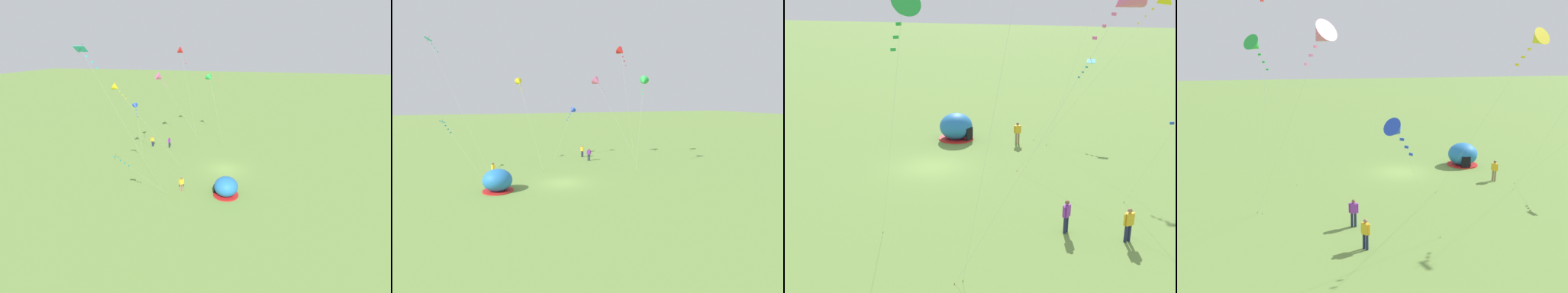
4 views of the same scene
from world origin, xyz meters
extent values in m
plane|color=olive|center=(0.00, 0.00, 0.00)|extent=(300.00, 300.00, 0.00)
ellipsoid|color=#2672BF|center=(-6.43, -0.79, 1.05)|extent=(2.70, 2.60, 2.10)
cylinder|color=red|center=(-6.43, -0.79, 0.05)|extent=(2.81, 2.81, 0.10)
cube|color=black|center=(-6.16, 0.45, 0.55)|extent=(0.81, 0.29, 1.10)
cylinder|color=#1E2347|center=(6.21, 9.84, 0.44)|extent=(0.15, 0.15, 0.88)
cylinder|color=#1E2347|center=(6.03, 9.90, 0.44)|extent=(0.15, 0.15, 0.88)
cube|color=purple|center=(6.12, 9.87, 1.18)|extent=(0.44, 0.35, 0.60)
sphere|color=brown|center=(6.12, 9.87, 1.61)|extent=(0.22, 0.22, 0.22)
cylinder|color=purple|center=(6.36, 9.79, 1.18)|extent=(0.09, 0.09, 0.58)
cylinder|color=purple|center=(5.88, 9.95, 1.18)|extent=(0.09, 0.09, 0.58)
cylinder|color=#1E2347|center=(6.13, 12.66, 0.44)|extent=(0.15, 0.15, 0.88)
cylinder|color=#1E2347|center=(6.00, 12.82, 0.44)|extent=(0.15, 0.15, 0.88)
cube|color=gold|center=(6.06, 12.74, 1.18)|extent=(0.43, 0.45, 0.60)
sphere|color=#9E7051|center=(6.06, 12.74, 1.61)|extent=(0.22, 0.22, 0.22)
cylinder|color=gold|center=(6.22, 12.55, 1.18)|extent=(0.09, 0.09, 0.58)
cylinder|color=gold|center=(5.90, 12.93, 1.18)|extent=(0.09, 0.09, 0.58)
cylinder|color=#8C7251|center=(-6.66, 4.11, 0.44)|extent=(0.15, 0.15, 0.88)
cylinder|color=#8C7251|center=(-6.76, 4.28, 0.44)|extent=(0.15, 0.15, 0.88)
cube|color=gold|center=(-6.71, 4.19, 1.18)|extent=(0.40, 0.45, 0.60)
sphere|color=brown|center=(-6.71, 4.19, 1.61)|extent=(0.22, 0.22, 0.22)
cylinder|color=gold|center=(-6.58, 3.98, 1.18)|extent=(0.09, 0.09, 0.58)
cylinder|color=gold|center=(-6.84, 4.41, 1.18)|extent=(0.09, 0.09, 0.58)
cylinder|color=silver|center=(10.16, 2.88, 5.31)|extent=(2.35, 2.93, 10.62)
cylinder|color=brown|center=(8.99, 1.42, 0.03)|extent=(0.03, 0.03, 0.06)
cone|color=green|center=(11.32, 4.34, 10.62)|extent=(1.65, 1.67, 1.37)
cube|color=green|center=(11.08, 4.03, 10.05)|extent=(0.20, 0.15, 0.12)
cube|color=green|center=(10.87, 3.77, 9.56)|extent=(0.19, 0.18, 0.12)
cube|color=green|center=(10.67, 3.52, 9.07)|extent=(0.18, 0.19, 0.12)
cylinder|color=silver|center=(9.86, 9.00, 5.43)|extent=(3.83, 5.42, 10.87)
cylinder|color=brown|center=(11.77, 6.29, 0.03)|extent=(0.03, 0.03, 0.06)
cone|color=pink|center=(7.95, 11.70, 10.87)|extent=(1.82, 1.88, 1.53)
cube|color=pink|center=(8.20, 11.35, 10.38)|extent=(0.19, 0.18, 0.12)
cube|color=pink|center=(8.41, 11.06, 9.96)|extent=(0.20, 0.15, 0.12)
cube|color=pink|center=(8.61, 10.76, 9.54)|extent=(0.18, 0.18, 0.12)
cylinder|color=silver|center=(10.87, 7.66, 7.35)|extent=(1.24, 2.26, 14.71)
cylinder|color=brown|center=(11.48, 6.54, 0.03)|extent=(0.03, 0.03, 0.06)
cylinder|color=silver|center=(3.41, 13.64, 3.37)|extent=(3.44, 2.36, 6.74)
cylinder|color=brown|center=(1.70, 12.46, 0.03)|extent=(0.03, 0.03, 0.06)
cube|color=blue|center=(4.18, 14.17, 5.41)|extent=(0.14, 0.21, 0.12)
cylinder|color=silver|center=(-9.99, 8.29, 7.59)|extent=(5.88, 3.74, 15.19)
cylinder|color=brown|center=(-7.05, 6.42, 0.03)|extent=(0.03, 0.03, 0.06)
cylinder|color=silver|center=(-9.94, 7.05, 2.97)|extent=(4.00, 3.70, 5.94)
cylinder|color=brown|center=(-7.95, 5.21, 0.03)|extent=(0.03, 0.03, 0.06)
cube|color=teal|center=(-11.94, 8.89, 5.93)|extent=(0.66, 0.70, 0.29)
cylinder|color=#332314|center=(-11.94, 8.89, 5.94)|extent=(0.19, 0.18, 0.53)
cube|color=teal|center=(-11.61, 8.59, 5.49)|extent=(0.17, 0.19, 0.12)
cube|color=teal|center=(-11.34, 8.34, 5.11)|extent=(0.16, 0.20, 0.12)
cube|color=teal|center=(-11.07, 8.09, 4.72)|extent=(0.18, 0.18, 0.12)
cylinder|color=silver|center=(-1.86, 9.48, 5.37)|extent=(1.69, 7.74, 10.75)
cylinder|color=brown|center=(-1.02, 5.61, 0.03)|extent=(0.03, 0.03, 0.06)
cone|color=yellow|center=(-2.70, 13.35, 10.75)|extent=(1.17, 1.23, 1.17)
cube|color=yellow|center=(-2.61, 12.92, 10.28)|extent=(0.21, 0.12, 0.12)
cube|color=yellow|center=(-2.53, 12.56, 9.88)|extent=(0.20, 0.06, 0.12)
cube|color=yellow|center=(-2.46, 12.20, 9.48)|extent=(0.20, 0.06, 0.12)
camera|label=1|loc=(-31.64, -3.15, 15.31)|focal=24.00mm
camera|label=2|loc=(-7.16, -29.45, 8.55)|focal=28.00mm
camera|label=3|loc=(26.26, 12.26, 11.05)|focal=42.00mm
camera|label=4|loc=(10.18, 30.56, 9.87)|focal=35.00mm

